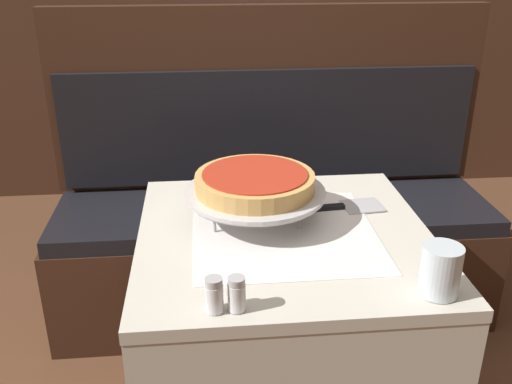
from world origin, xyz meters
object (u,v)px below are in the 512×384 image
(deep_dish_pizza, at_px, (255,182))
(salt_shaker, at_px, (214,295))
(booth_bench, at_px, (272,230))
(pizza_server, at_px, (342,207))
(pepper_shaker, at_px, (237,294))
(water_glass_near, at_px, (441,270))
(dining_table_rear, at_px, (279,108))
(pizza_pan_stand, at_px, (255,194))
(condiment_caddy, at_px, (267,81))
(dining_table_front, at_px, (284,274))

(deep_dish_pizza, distance_m, salt_shaker, 0.42)
(deep_dish_pizza, bearing_deg, booth_bench, 78.67)
(booth_bench, height_order, pizza_server, booth_bench)
(pizza_server, xyz_separation_m, pepper_shaker, (-0.32, -0.44, 0.03))
(booth_bench, relative_size, water_glass_near, 15.48)
(dining_table_rear, relative_size, pizza_pan_stand, 1.97)
(dining_table_rear, height_order, deep_dish_pizza, deep_dish_pizza)
(condiment_caddy, bearing_deg, booth_bench, -94.85)
(pepper_shaker, bearing_deg, booth_bench, 78.97)
(pizza_pan_stand, height_order, water_glass_near, water_glass_near)
(dining_table_rear, height_order, booth_bench, booth_bench)
(pizza_server, height_order, pepper_shaker, pepper_shaker)
(pizza_pan_stand, bearing_deg, dining_table_rear, 79.79)
(water_glass_near, distance_m, pepper_shaker, 0.42)
(deep_dish_pizza, xyz_separation_m, salt_shaker, (-0.12, -0.40, -0.07))
(dining_table_rear, distance_m, deep_dish_pizza, 1.51)
(salt_shaker, distance_m, pepper_shaker, 0.04)
(dining_table_rear, distance_m, booth_bench, 0.86)
(pepper_shaker, xyz_separation_m, condiment_caddy, (0.27, 1.84, -0.00))
(deep_dish_pizza, distance_m, water_glass_near, 0.52)
(water_glass_near, height_order, condiment_caddy, condiment_caddy)
(dining_table_front, relative_size, booth_bench, 0.44)
(salt_shaker, bearing_deg, pepper_shaker, 0.00)
(dining_table_front, xyz_separation_m, water_glass_near, (0.28, -0.30, 0.18))
(dining_table_front, bearing_deg, water_glass_near, -46.87)
(dining_table_rear, height_order, pizza_server, pizza_server)
(pizza_server, relative_size, water_glass_near, 2.32)
(pizza_server, relative_size, salt_shaker, 3.39)
(dining_table_rear, xyz_separation_m, pizza_server, (-0.02, -1.43, 0.11))
(pizza_server, bearing_deg, dining_table_rear, 89.18)
(dining_table_front, distance_m, condiment_caddy, 1.54)
(deep_dish_pizza, distance_m, pepper_shaker, 0.41)
(pizza_server, distance_m, pepper_shaker, 0.54)
(dining_table_rear, height_order, pepper_shaker, pepper_shaker)
(booth_bench, xyz_separation_m, salt_shaker, (-0.25, -1.06, 0.42))
(dining_table_front, distance_m, salt_shaker, 0.40)
(deep_dish_pizza, relative_size, pepper_shaker, 4.20)
(pizza_pan_stand, relative_size, pepper_shaker, 5.00)
(dining_table_rear, xyz_separation_m, condiment_caddy, (-0.07, -0.02, 0.14))
(deep_dish_pizza, height_order, salt_shaker, deep_dish_pizza)
(water_glass_near, distance_m, salt_shaker, 0.46)
(pepper_shaker, distance_m, condiment_caddy, 1.86)
(dining_table_front, xyz_separation_m, pizza_pan_stand, (-0.07, 0.08, 0.19))
(dining_table_rear, xyz_separation_m, pepper_shaker, (-0.34, -1.87, 0.14))
(dining_table_front, relative_size, condiment_caddy, 4.67)
(water_glass_near, xyz_separation_m, pepper_shaker, (-0.42, -0.02, -0.02))
(deep_dish_pizza, relative_size, pizza_server, 1.22)
(pizza_pan_stand, xyz_separation_m, salt_shaker, (-0.12, -0.40, -0.04))
(pizza_pan_stand, distance_m, pepper_shaker, 0.41)
(salt_shaker, bearing_deg, water_glass_near, 2.21)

